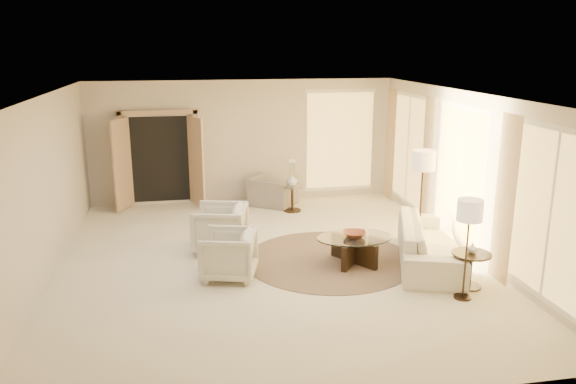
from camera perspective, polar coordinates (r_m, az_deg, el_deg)
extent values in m
cube|color=silver|center=(9.61, -1.94, -7.12)|extent=(7.00, 8.00, 0.02)
cube|color=white|center=(8.95, -2.09, 9.81)|extent=(7.00, 8.00, 0.02)
cube|color=beige|center=(13.07, -4.56, 5.17)|extent=(7.00, 0.04, 2.80)
cube|color=beige|center=(5.45, 4.15, -8.82)|extent=(7.00, 0.04, 2.80)
cube|color=beige|center=(9.36, -23.72, 0.07)|extent=(0.04, 8.00, 2.80)
cube|color=beige|center=(10.27, 17.71, 1.84)|extent=(0.04, 8.00, 2.80)
cube|color=tan|center=(12.98, -12.87, 3.33)|extent=(1.80, 0.12, 2.16)
cube|color=tan|center=(12.79, -16.48, 2.70)|extent=(0.35, 0.66, 2.00)
cube|color=tan|center=(12.71, -9.29, 3.04)|extent=(0.35, 0.66, 2.00)
cylinder|color=#3F2E24|center=(9.71, 4.18, -6.82)|extent=(3.30, 3.30, 0.01)
imported|color=beige|center=(9.72, 14.20, -5.02)|extent=(1.72, 2.64, 0.72)
imported|color=beige|center=(10.04, -6.93, -3.43)|extent=(1.02, 1.06, 0.91)
imported|color=beige|center=(8.89, -6.07, -6.11)|extent=(0.94, 0.98, 0.83)
imported|color=gray|center=(12.76, -1.67, 0.56)|extent=(1.20, 1.10, 0.88)
cube|color=black|center=(9.53, 6.72, -6.00)|extent=(0.59, 0.85, 0.42)
cube|color=black|center=(9.53, 6.72, -6.00)|extent=(0.64, 0.82, 0.42)
cylinder|color=white|center=(9.44, 6.76, -4.61)|extent=(1.32, 1.32, 0.02)
cylinder|color=black|center=(9.07, 17.89, -9.09)|extent=(0.36, 0.36, 0.03)
cylinder|color=black|center=(8.98, 18.02, -7.60)|extent=(0.05, 0.05, 0.52)
cylinder|color=black|center=(8.88, 18.15, -5.99)|extent=(0.58, 0.58, 0.03)
cylinder|color=#2D2117|center=(12.42, 0.44, -1.87)|extent=(0.39, 0.39, 0.03)
cylinder|color=#2D2117|center=(12.35, 0.44, -0.66)|extent=(0.06, 0.06, 0.55)
cylinder|color=white|center=(12.27, 0.44, 0.62)|extent=(0.50, 0.50, 0.03)
cylinder|color=#2D2117|center=(10.80, 13.14, -4.86)|extent=(0.29, 0.29, 0.03)
cylinder|color=#2D2117|center=(10.59, 13.36, -1.19)|extent=(0.03, 0.03, 1.47)
cylinder|color=beige|center=(10.40, 13.63, 3.16)|extent=(0.42, 0.42, 0.36)
cylinder|color=#2D2117|center=(8.68, 17.30, -10.16)|extent=(0.25, 0.25, 0.03)
cylinder|color=#2D2117|center=(8.45, 17.62, -6.35)|extent=(0.03, 0.03, 1.26)
cylinder|color=beige|center=(8.23, 18.00, -1.77)|extent=(0.36, 0.36, 0.31)
imported|color=brown|center=(9.42, 6.77, -4.29)|extent=(0.46, 0.46, 0.09)
imported|color=silver|center=(8.85, 18.20, -5.44)|extent=(0.20, 0.20, 0.16)
imported|color=silver|center=(12.24, 0.44, 1.20)|extent=(0.25, 0.25, 0.23)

